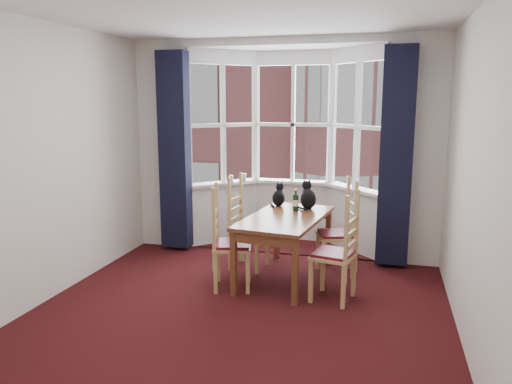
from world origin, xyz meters
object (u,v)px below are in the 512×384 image
(dining_table, at_px, (285,224))
(candle_extra, at_px, (244,178))
(candle_tall, at_px, (231,179))
(chair_left_near, at_px, (224,246))
(cat_left, at_px, (279,197))
(cat_right, at_px, (308,197))
(candle_short, at_px, (241,179))
(chair_right_near, at_px, (342,257))
(wine_bottle, at_px, (296,201))
(chair_right_far, at_px, (343,235))
(chair_left_far, at_px, (242,230))

(dining_table, distance_m, candle_extra, 1.62)
(candle_tall, bearing_deg, chair_left_near, -75.11)
(cat_left, relative_size, cat_right, 0.82)
(candle_short, relative_size, candle_extra, 0.79)
(chair_right_near, bearing_deg, candle_tall, 134.28)
(cat_left, bearing_deg, chair_right_near, -49.16)
(chair_left_near, distance_m, candle_extra, 1.85)
(wine_bottle, xyz_separation_m, candle_short, (-0.97, 1.03, 0.07))
(chair_right_far, distance_m, wine_bottle, 0.68)
(chair_left_near, bearing_deg, wine_bottle, 48.06)
(chair_left_far, xyz_separation_m, candle_tall, (-0.46, 1.01, 0.45))
(cat_right, bearing_deg, chair_right_far, -16.02)
(chair_left_near, height_order, chair_left_far, same)
(wine_bottle, height_order, candle_tall, wine_bottle)
(cat_left, xyz_separation_m, candle_tall, (-0.85, 0.76, 0.07))
(dining_table, xyz_separation_m, chair_right_far, (0.62, 0.34, -0.18))
(cat_right, bearing_deg, candle_extra, 140.05)
(chair_right_near, bearing_deg, candle_short, 131.44)
(chair_right_near, relative_size, candle_short, 9.22)
(cat_right, relative_size, wine_bottle, 1.37)
(chair_left_near, distance_m, chair_right_far, 1.44)
(chair_left_near, relative_size, cat_left, 3.13)
(chair_left_far, bearing_deg, dining_table, -25.31)
(candle_short, bearing_deg, cat_right, -38.19)
(cat_left, height_order, wine_bottle, cat_left)
(chair_right_far, relative_size, cat_right, 2.57)
(candle_tall, height_order, candle_short, candle_tall)
(cat_left, xyz_separation_m, candle_short, (-0.72, 0.79, 0.07))
(cat_left, relative_size, wine_bottle, 1.13)
(chair_left_far, xyz_separation_m, wine_bottle, (0.65, 0.02, 0.38))
(chair_right_near, xyz_separation_m, candle_extra, (-1.55, 1.82, 0.46))
(chair_left_far, distance_m, cat_right, 0.89)
(chair_right_near, bearing_deg, wine_bottle, 128.65)
(chair_left_near, relative_size, cat_right, 2.57)
(chair_left_far, bearing_deg, chair_right_far, 2.79)
(chair_right_near, xyz_separation_m, cat_right, (-0.50, 0.94, 0.40))
(chair_right_near, distance_m, candle_extra, 2.44)
(cat_right, distance_m, candle_short, 1.39)
(cat_right, bearing_deg, cat_left, 169.79)
(wine_bottle, xyz_separation_m, candle_extra, (-0.93, 1.05, 0.08))
(dining_table, distance_m, wine_bottle, 0.36)
(chair_right_near, distance_m, candle_short, 2.45)
(cat_right, xyz_separation_m, candle_tall, (-1.23, 0.83, 0.05))
(chair_right_near, relative_size, chair_right_far, 1.00)
(chair_right_near, bearing_deg, dining_table, 144.87)
(chair_left_near, bearing_deg, cat_right, 49.21)
(chair_left_near, relative_size, candle_tall, 8.76)
(chair_left_far, height_order, candle_extra, candle_extra)
(chair_right_near, height_order, cat_right, cat_right)
(chair_right_near, bearing_deg, chair_right_far, 94.13)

